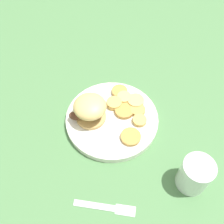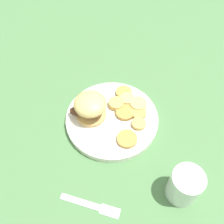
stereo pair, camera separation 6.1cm
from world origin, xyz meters
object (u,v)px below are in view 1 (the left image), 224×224
at_px(dinner_plate, 112,119).
at_px(fork, 106,207).
at_px(drinking_glass, 195,175).
at_px(sandwich, 90,109).

xyz_separation_m(dinner_plate, fork, (-0.21, 0.13, -0.01)).
bearing_deg(drinking_glass, dinner_plate, 19.44).
bearing_deg(drinking_glass, sandwich, 27.20).
relative_size(dinner_plate, sandwich, 2.45).
bearing_deg(dinner_plate, drinking_glass, -160.56).
relative_size(fork, drinking_glass, 1.38).
distance_m(dinner_plate, sandwich, 0.08).
bearing_deg(drinking_glass, fork, 78.89).
xyz_separation_m(sandwich, drinking_glass, (-0.28, -0.15, -0.02)).
distance_m(dinner_plate, fork, 0.25).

